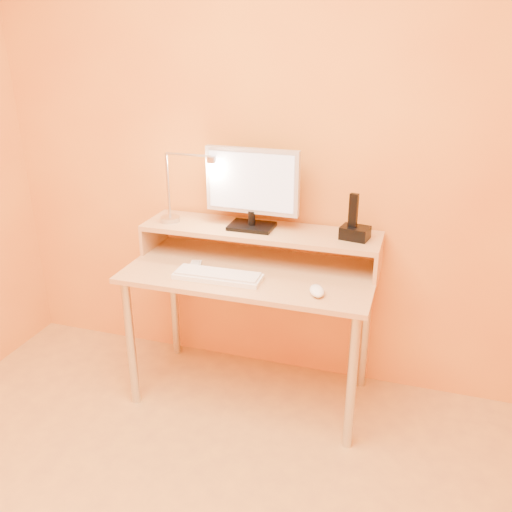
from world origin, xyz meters
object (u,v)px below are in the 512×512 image
(keyboard, at_px, (218,276))
(mouse, at_px, (317,291))
(remote_control, at_px, (194,269))
(lamp_base, at_px, (170,219))
(phone_dock, at_px, (355,233))
(monitor_panel, at_px, (252,181))

(keyboard, relative_size, mouse, 3.68)
(keyboard, height_order, remote_control, keyboard)
(lamp_base, xyz_separation_m, keyboard, (0.36, -0.27, -0.16))
(keyboard, relative_size, remote_control, 2.22)
(lamp_base, distance_m, phone_dock, 0.95)
(remote_control, bearing_deg, lamp_base, 120.37)
(phone_dock, height_order, mouse, phone_dock)
(mouse, bearing_deg, lamp_base, 140.64)
(phone_dock, height_order, remote_control, phone_dock)
(phone_dock, xyz_separation_m, mouse, (-0.11, -0.32, -0.17))
(phone_dock, bearing_deg, lamp_base, -168.09)
(lamp_base, height_order, remote_control, lamp_base)
(monitor_panel, distance_m, lamp_base, 0.49)
(lamp_base, distance_m, mouse, 0.90)
(monitor_panel, height_order, phone_dock, monitor_panel)
(monitor_panel, distance_m, mouse, 0.65)
(keyboard, bearing_deg, phone_dock, 25.56)
(keyboard, bearing_deg, monitor_panel, 75.58)
(lamp_base, bearing_deg, mouse, -19.23)
(keyboard, bearing_deg, lamp_base, 142.61)
(mouse, relative_size, remote_control, 0.60)
(monitor_panel, distance_m, phone_dock, 0.55)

